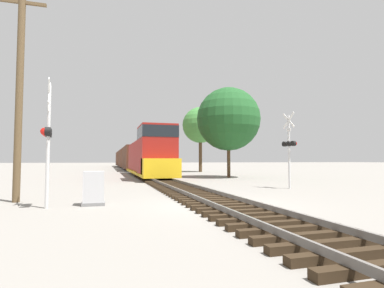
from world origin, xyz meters
The scene contains 9 objects.
ground_plane centered at (0.00, 0.00, 0.00)m, with size 400.00×400.00×0.00m, color gray.
rail_track_bed centered at (0.00, 0.00, 0.14)m, with size 2.60×160.00×0.31m.
freight_train centered at (0.00, 45.59, 2.00)m, with size 2.87×69.93×4.50m.
crossing_signal_near centered at (-5.96, 0.86, 2.51)m, with size 0.41×1.01×4.44m.
crossing_signal_far centered at (6.26, 4.76, 2.51)m, with size 0.46×1.02×4.44m.
relay_cabinet centered at (-4.42, 1.17, 0.61)m, with size 0.81×0.65×1.24m.
utility_pole centered at (-7.36, 2.82, 4.46)m, with size 1.80×0.27×8.63m.
tree_far_right centered at (7.20, 16.00, 5.57)m, with size 6.05×6.05×8.60m.
tree_mid_background centered at (8.75, 29.78, 6.59)m, with size 5.07×5.07×9.16m.
Camera 1 is at (-3.99, -10.40, 1.64)m, focal length 28.00 mm.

